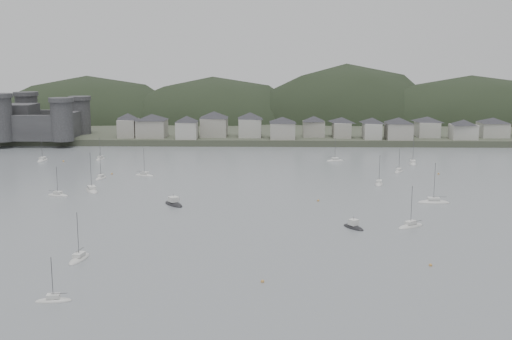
{
  "coord_description": "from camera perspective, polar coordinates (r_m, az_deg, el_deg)",
  "views": [
    {
      "loc": [
        5.22,
        -120.63,
        40.97
      ],
      "look_at": [
        0.0,
        75.0,
        6.0
      ],
      "focal_mm": 44.12,
      "sensor_mm": 36.0,
      "label": 1
    }
  ],
  "objects": [
    {
      "name": "far_shore_land",
      "position": [
        417.53,
        0.81,
        4.71
      ],
      "size": [
        900.0,
        250.0,
        3.0
      ],
      "primitive_type": "cube",
      "color": "#383D2D",
      "rests_on": "ground"
    },
    {
      "name": "ground",
      "position": [
        127.5,
        -0.91,
        -8.61
      ],
      "size": [
        900.0,
        900.0,
        0.0
      ],
      "primitive_type": "plane",
      "color": "slate",
      "rests_on": "ground"
    },
    {
      "name": "forested_ridge",
      "position": [
        393.52,
        1.46,
        2.5
      ],
      "size": [
        851.55,
        103.94,
        102.57
      ],
      "color": "black",
      "rests_on": "ground"
    },
    {
      "name": "castle",
      "position": [
        326.86,
        -21.06,
        4.19
      ],
      "size": [
        66.0,
        43.0,
        20.0
      ],
      "color": "#343436",
      "rests_on": "far_shore_land"
    },
    {
      "name": "waterfront_town",
      "position": [
        309.03,
        9.99,
        3.98
      ],
      "size": [
        451.48,
        28.46,
        12.92
      ],
      "color": "#A5A397",
      "rests_on": "far_shore_land"
    },
    {
      "name": "moored_fleet",
      "position": [
        184.17,
        -5.11,
        -2.71
      ],
      "size": [
        236.67,
        156.37,
        13.13
      ],
      "color": "beige",
      "rests_on": "ground"
    },
    {
      "name": "sailboat_lead",
      "position": [
        224.76,
        -10.08,
        -0.48
      ],
      "size": [
        7.99,
        5.33,
        10.48
      ],
      "rotation": [
        0.0,
        0.0,
        1.16
      ],
      "color": "beige",
      "rests_on": "ground"
    },
    {
      "name": "motor_launch_near",
      "position": [
        155.93,
        8.83,
        -5.11
      ],
      "size": [
        5.85,
        7.05,
        3.65
      ],
      "rotation": [
        0.0,
        0.0,
        0.59
      ],
      "color": "black",
      "rests_on": "ground"
    },
    {
      "name": "motor_launch_far",
      "position": [
        179.41,
        -7.47,
        -3.06
      ],
      "size": [
        7.58,
        8.7,
        4.03
      ],
      "rotation": [
        0.0,
        0.0,
        3.78
      ],
      "color": "black",
      "rests_on": "ground"
    },
    {
      "name": "mooring_buoys",
      "position": [
        181.32,
        0.15,
        -2.88
      ],
      "size": [
        167.49,
        136.4,
        0.7
      ],
      "color": "#BF883F",
      "rests_on": "ground"
    }
  ]
}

